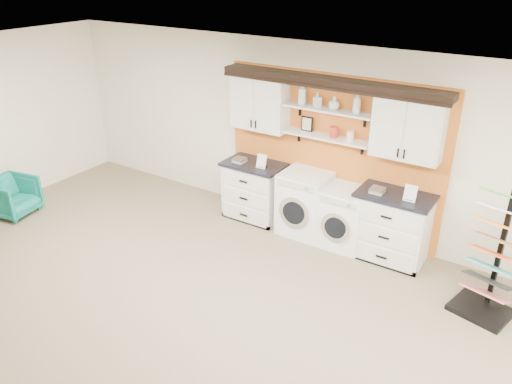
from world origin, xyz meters
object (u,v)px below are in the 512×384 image
Objects in this scene: washer at (305,203)px; dryer at (345,217)px; sample_rack at (490,273)px; base_cabinet_right at (392,227)px; base_cabinet_left at (254,190)px; armchair at (12,197)px.

dryer is (0.66, -0.00, -0.05)m from washer.
sample_rack is (2.70, -0.53, 0.06)m from washer.
base_cabinet_right is 1.35m from washer.
base_cabinet_right is 0.69m from dryer.
washer is (-1.35, -0.00, -0.01)m from base_cabinet_right.
base_cabinet_right is at bearing 0.14° from washer.
dryer is at bearing -0.00° from washer.
washer reaches higher than dryer.
base_cabinet_left reaches higher than armchair.
base_cabinet_right reaches higher than base_cabinet_left.
sample_rack reaches higher than dryer.
armchair is (-3.37, -2.08, -0.16)m from base_cabinet_left.
base_cabinet_right is at bearing -81.09° from armchair.
base_cabinet_right is 6.00m from armchair.
base_cabinet_left reaches higher than dryer.
base_cabinet_left is at bearing 180.00° from base_cabinet_right.
base_cabinet_left is at bearing 179.79° from washer.
washer is (0.91, -0.00, 0.02)m from base_cabinet_left.
dryer is at bearing -179.72° from base_cabinet_right.
sample_rack is 7.15m from armchair.
armchair is (-5.63, -2.08, -0.18)m from base_cabinet_right.
washer is 2.75m from sample_rack.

